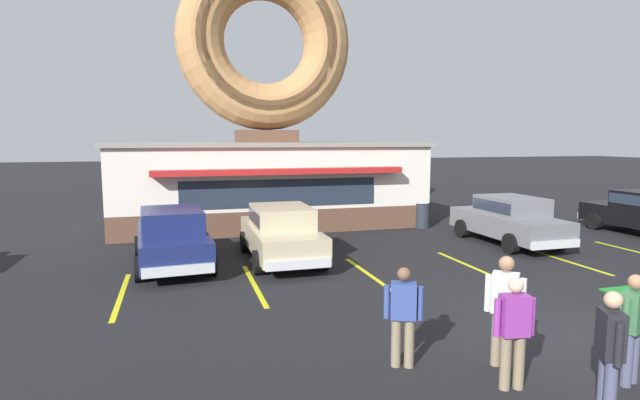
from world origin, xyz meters
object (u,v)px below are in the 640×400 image
at_px(trash_bin, 423,215).
at_px(car_navy, 172,235).
at_px(pedestrian_crossing_woman, 610,349).
at_px(car_champagne, 281,231).
at_px(pedestrian_leather_jacket_man, 514,328).
at_px(car_grey, 509,218).
at_px(pedestrian_blue_sweater_man, 403,313).
at_px(pedestrian_hooded_kid, 505,306).
at_px(pedestrian_clipboard_woman, 633,324).

bearing_deg(trash_bin, car_navy, -159.38).
distance_m(pedestrian_crossing_woman, trash_bin, 13.65).
height_order(car_champagne, pedestrian_leather_jacket_man, same).
xyz_separation_m(car_grey, pedestrian_blue_sweater_man, (-7.37, -7.37, -0.01)).
bearing_deg(pedestrian_leather_jacket_man, car_grey, 53.66).
distance_m(car_grey, pedestrian_leather_jacket_man, 10.45).
bearing_deg(car_grey, pedestrian_hooded_kid, -127.08).
bearing_deg(pedestrian_leather_jacket_man, pedestrian_clipboard_woman, -11.55).
distance_m(pedestrian_leather_jacket_man, pedestrian_crossing_woman, 1.16).
xyz_separation_m(car_grey, pedestrian_leather_jacket_man, (-6.19, -8.42, 0.01)).
height_order(car_champagne, pedestrian_blue_sweater_man, car_champagne).
bearing_deg(pedestrian_crossing_woman, car_grey, 59.46).
relative_size(pedestrian_leather_jacket_man, pedestrian_clipboard_woman, 1.00).
height_order(car_champagne, trash_bin, car_champagne).
relative_size(pedestrian_hooded_kid, trash_bin, 1.78).
relative_size(car_champagne, pedestrian_clipboard_woman, 2.85).
bearing_deg(pedestrian_clipboard_woman, pedestrian_leather_jacket_man, 168.45).
bearing_deg(car_champagne, car_navy, 175.91).
bearing_deg(pedestrian_leather_jacket_man, pedestrian_hooded_kid, 63.85).
relative_size(car_navy, trash_bin, 4.78).
height_order(pedestrian_blue_sweater_man, pedestrian_clipboard_woman, pedestrian_clipboard_woman).
xyz_separation_m(car_navy, pedestrian_hooded_kid, (4.91, -7.80, 0.10)).
bearing_deg(car_navy, car_grey, -0.10).
height_order(car_grey, pedestrian_crossing_woman, pedestrian_crossing_woman).
height_order(car_navy, pedestrian_hooded_kid, pedestrian_hooded_kid).
distance_m(car_champagne, pedestrian_hooded_kid, 7.83).
bearing_deg(car_grey, pedestrian_blue_sweater_man, -135.00).
distance_m(pedestrian_blue_sweater_man, pedestrian_leather_jacket_man, 1.58).
bearing_deg(pedestrian_crossing_woman, pedestrian_blue_sweater_man, 132.39).
height_order(car_navy, trash_bin, car_navy).
relative_size(pedestrian_crossing_woman, trash_bin, 1.68).
relative_size(pedestrian_blue_sweater_man, pedestrian_clipboard_woman, 0.97).
bearing_deg(pedestrian_blue_sweater_man, pedestrian_leather_jacket_man, -41.99).
bearing_deg(pedestrian_hooded_kid, pedestrian_leather_jacket_man, -116.15).
bearing_deg(pedestrian_blue_sweater_man, pedestrian_hooded_kid, -15.75).
xyz_separation_m(pedestrian_crossing_woman, trash_bin, (4.24, 12.97, -0.41)).
distance_m(pedestrian_hooded_kid, pedestrian_crossing_woman, 1.63).
bearing_deg(pedestrian_leather_jacket_man, car_champagne, 100.98).
relative_size(pedestrian_clipboard_woman, trash_bin, 1.65).
bearing_deg(car_grey, pedestrian_clipboard_woman, -117.13).
relative_size(car_champagne, pedestrian_crossing_woman, 2.79).
distance_m(car_champagne, pedestrian_leather_jacket_man, 8.38).
distance_m(pedestrian_hooded_kid, pedestrian_leather_jacket_man, 0.71).
bearing_deg(pedestrian_hooded_kid, car_grey, 52.92).
bearing_deg(car_champagne, pedestrian_hooded_kid, -75.89).
height_order(pedestrian_clipboard_woman, trash_bin, pedestrian_clipboard_woman).
relative_size(pedestrian_clipboard_woman, pedestrian_crossing_woman, 0.98).
xyz_separation_m(car_navy, trash_bin, (9.50, 3.57, -0.37)).
bearing_deg(pedestrian_leather_jacket_man, pedestrian_crossing_woman, -55.23).
height_order(car_champagne, pedestrian_clipboard_woman, pedestrian_clipboard_woman).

